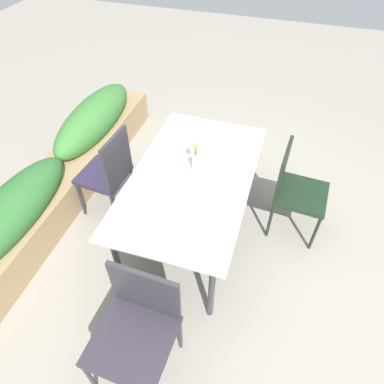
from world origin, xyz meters
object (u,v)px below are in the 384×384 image
dining_table (192,181)px  planter_box (63,170)px  chair_near_right (294,187)px  chair_far_side (109,170)px  flower_vase (196,158)px  chair_end_left (137,325)px

dining_table → planter_box: 1.45m
chair_near_right → planter_box: size_ratio=0.28×
chair_far_side → flower_vase: 0.88m
flower_vase → dining_table: bearing=179.9°
chair_end_left → planter_box: 1.92m
chair_end_left → chair_near_right: bearing=-115.4°
dining_table → chair_near_right: chair_near_right is taller
dining_table → chair_far_side: chair_far_side is taller
chair_far_side → chair_end_left: (-1.23, -0.82, -0.01)m
flower_vase → planter_box: bearing=88.0°
flower_vase → planter_box: flower_vase is taller
chair_end_left → flower_vase: bearing=-87.3°
flower_vase → planter_box: 1.49m
chair_far_side → chair_near_right: 1.66m
dining_table → flower_vase: bearing=-0.1°
chair_end_left → chair_far_side: bearing=-53.9°
chair_end_left → chair_near_right: (1.53, -0.81, -0.00)m
planter_box → dining_table: bearing=-95.9°
dining_table → chair_far_side: 0.83m
chair_near_right → planter_box: (-0.23, 2.21, -0.19)m
chair_far_side → planter_box: bearing=88.2°
chair_far_side → chair_end_left: size_ratio=1.05×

